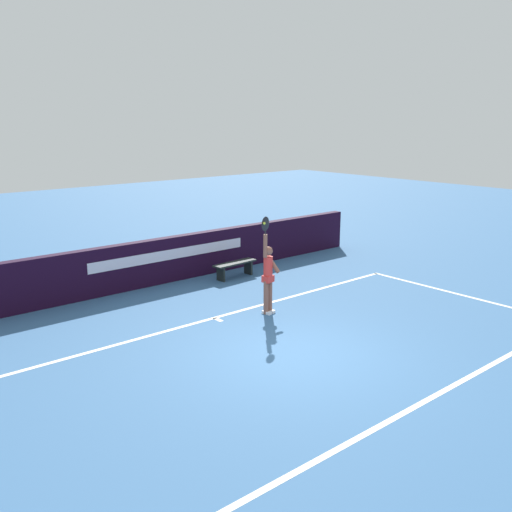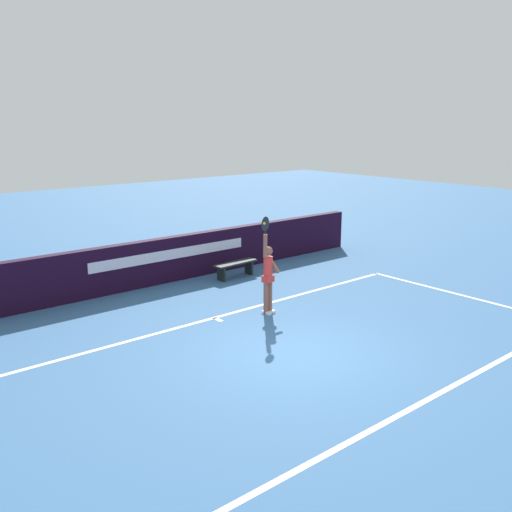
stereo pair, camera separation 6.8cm
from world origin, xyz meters
The scene contains 6 objects.
ground_plane centered at (0.00, 0.00, 0.00)m, with size 60.00×60.00×0.00m, color #356090.
court_lines centered at (0.00, 0.02, 0.00)m, with size 12.32×5.66×0.00m.
back_wall centered at (0.00, 6.13, 0.65)m, with size 16.14×0.29×1.30m.
tennis_player centered at (1.20, 2.21, 0.99)m, with size 0.47×0.42×2.40m.
tennis_ball centered at (1.01, 2.14, 2.24)m, with size 0.06×0.06×0.06m.
courtside_bench_near centered at (2.54, 5.21, 0.35)m, with size 1.45×0.45×0.46m.
Camera 1 is at (-7.38, -7.47, 4.58)m, focal length 39.54 mm.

